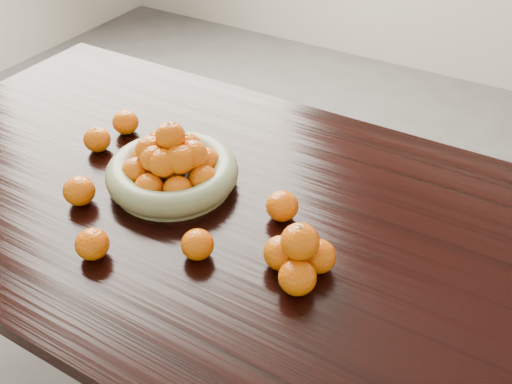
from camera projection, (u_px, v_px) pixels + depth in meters
The scene contains 9 objects.
dining_table at pixel (250, 241), 1.33m from camera, with size 2.00×1.00×0.75m.
fruit_bowl at pixel (172, 167), 1.33m from camera, with size 0.31×0.31×0.16m.
orange_pyramid at pixel (299, 257), 1.09m from camera, with size 0.14×0.14×0.12m.
loose_orange_0 at pixel (97, 139), 1.45m from camera, with size 0.07×0.07×0.06m, color #DC6706.
loose_orange_1 at pixel (92, 244), 1.14m from camera, with size 0.07×0.07×0.06m, color #DC6706.
loose_orange_2 at pixel (197, 244), 1.14m from camera, with size 0.07×0.07×0.06m, color #DC6706.
loose_orange_3 at pixel (79, 191), 1.28m from camera, with size 0.07×0.07×0.07m, color #DC6706.
loose_orange_4 at pixel (282, 206), 1.24m from camera, with size 0.07×0.07×0.07m, color #DC6706.
loose_orange_5 at pixel (126, 122), 1.52m from camera, with size 0.07×0.07×0.07m, color #DC6706.
Camera 1 is at (0.51, -0.84, 1.56)m, focal length 40.00 mm.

